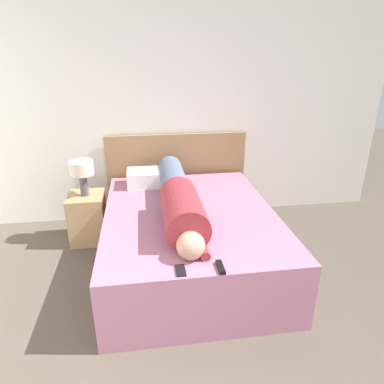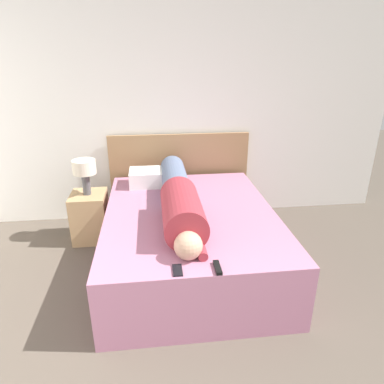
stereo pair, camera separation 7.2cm
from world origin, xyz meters
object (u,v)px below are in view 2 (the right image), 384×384
pillow_near_headboard (152,177)px  cell_phone (177,270)px  bed (190,238)px  person_lying (179,198)px  tv_remote (218,268)px  nightstand (90,216)px  table_lamp (84,170)px

pillow_near_headboard → cell_phone: 1.65m
bed → pillow_near_headboard: 0.88m
person_lying → tv_remote: (0.18, -0.90, -0.13)m
person_lying → tv_remote: size_ratio=11.98×
nightstand → pillow_near_headboard: bearing=9.1°
bed → nightstand: 1.19m
nightstand → cell_phone: size_ratio=4.03×
nightstand → bed: bearing=-31.3°
pillow_near_headboard → person_lying: bearing=-73.1°
person_lying → tv_remote: person_lying is taller
nightstand → pillow_near_headboard: size_ratio=1.06×
table_lamp → person_lying: (0.92, -0.65, -0.09)m
table_lamp → person_lying: 1.13m
tv_remote → nightstand: bearing=125.5°
nightstand → tv_remote: size_ratio=3.50×
tv_remote → cell_phone: size_ratio=1.15×
tv_remote → cell_phone: bearing=177.7°
bed → person_lying: (-0.10, -0.03, 0.43)m
bed → pillow_near_headboard: (-0.33, 0.73, 0.36)m
tv_remote → pillow_near_headboard: bearing=103.9°
tv_remote → cell_phone: (-0.27, 0.01, -0.01)m
table_lamp → cell_phone: table_lamp is taller
bed → cell_phone: bearing=-101.7°
person_lying → cell_phone: bearing=-95.8°
bed → nightstand: bearing=148.7°
table_lamp → tv_remote: (1.10, -1.54, -0.22)m
bed → tv_remote: bearing=-85.1°
table_lamp → tv_remote: 1.91m
bed → table_lamp: 1.30m
person_lying → pillow_near_headboard: size_ratio=3.65×
person_lying → cell_phone: (-0.09, -0.88, -0.14)m
pillow_near_headboard → tv_remote: bearing=-76.1°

